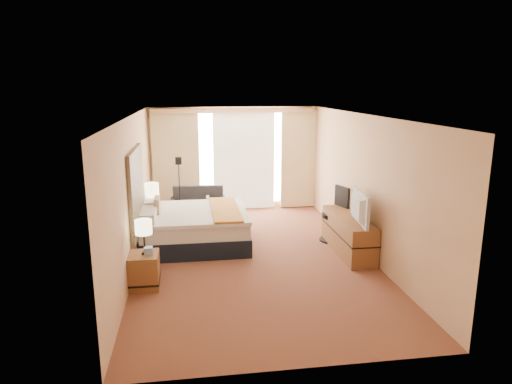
{
  "coord_description": "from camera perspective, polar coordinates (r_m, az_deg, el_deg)",
  "views": [
    {
      "loc": [
        -1.11,
        -7.92,
        3.09
      ],
      "look_at": [
        0.11,
        0.4,
        1.14
      ],
      "focal_mm": 32.0,
      "sensor_mm": 36.0,
      "label": 1
    }
  ],
  "objects": [
    {
      "name": "curtains",
      "position": [
        11.48,
        -2.76,
        4.62
      ],
      "size": [
        4.12,
        0.19,
        2.56
      ],
      "color": "beige",
      "rests_on": "floor"
    },
    {
      "name": "telephone",
      "position": [
        9.77,
        -12.61,
        -2.13
      ],
      "size": [
        0.21,
        0.19,
        0.07
      ],
      "primitive_type": "cube",
      "rotation": [
        0.0,
        0.0,
        -0.41
      ],
      "color": "black",
      "rests_on": "nightstand_right"
    },
    {
      "name": "nightstand_right",
      "position": [
        9.81,
        -12.48,
        -3.94
      ],
      "size": [
        0.45,
        0.52,
        0.55
      ],
      "primitive_type": "cube",
      "color": "brown",
      "rests_on": "floor"
    },
    {
      "name": "television",
      "position": [
        8.32,
        12.26,
        -1.89
      ],
      "size": [
        0.24,
        1.01,
        0.58
      ],
      "primitive_type": "imported",
      "rotation": [
        0.0,
        0.0,
        1.46
      ],
      "color": "black",
      "rests_on": "media_dresser"
    },
    {
      "name": "tissue_box",
      "position": [
        7.3,
        -13.29,
        -7.17
      ],
      "size": [
        0.14,
        0.14,
        0.12
      ],
      "primitive_type": "cube",
      "rotation": [
        0.0,
        0.0,
        0.07
      ],
      "color": "#88A1D2",
      "rests_on": "nightstand_left"
    },
    {
      "name": "desk_chair",
      "position": [
        9.45,
        9.96,
        -3.07
      ],
      "size": [
        0.55,
        0.55,
        1.12
      ],
      "rotation": [
        0.0,
        0.0,
        0.32
      ],
      "color": "black",
      "rests_on": "floor"
    },
    {
      "name": "floor",
      "position": [
        8.57,
        -0.37,
        -8.08
      ],
      "size": [
        4.2,
        7.0,
        0.02
      ],
      "primitive_type": "cube",
      "color": "#5A191C",
      "rests_on": "ground"
    },
    {
      "name": "wall_left",
      "position": [
        8.18,
        -15.12,
        -0.05
      ],
      "size": [
        0.02,
        7.0,
        2.6
      ],
      "primitive_type": "cube",
      "color": "#E8BB8D",
      "rests_on": "ground"
    },
    {
      "name": "headboard",
      "position": [
        8.37,
        -14.69,
        0.13
      ],
      "size": [
        0.06,
        1.85,
        1.5
      ],
      "primitive_type": "cube",
      "color": "black",
      "rests_on": "wall_left"
    },
    {
      "name": "media_dresser",
      "position": [
        8.88,
        11.45,
        -5.2
      ],
      "size": [
        0.5,
        1.8,
        0.7
      ],
      "primitive_type": "cube",
      "color": "brown",
      "rests_on": "floor"
    },
    {
      "name": "lamp_left",
      "position": [
        7.23,
        -13.88,
        -4.36
      ],
      "size": [
        0.26,
        0.26,
        0.55
      ],
      "color": "black",
      "rests_on": "nightstand_left"
    },
    {
      "name": "loveseat",
      "position": [
        10.78,
        -7.2,
        -2.25
      ],
      "size": [
        1.31,
        0.74,
        0.8
      ],
      "rotation": [
        0.0,
        0.0,
        -0.05
      ],
      "color": "maroon",
      "rests_on": "floor"
    },
    {
      "name": "wall_right",
      "position": [
        8.73,
        13.4,
        0.85
      ],
      "size": [
        0.02,
        7.0,
        2.6
      ],
      "primitive_type": "cube",
      "color": "#E8BB8D",
      "rests_on": "ground"
    },
    {
      "name": "bed",
      "position": [
        9.17,
        -7.71,
        -4.37
      ],
      "size": [
        2.05,
        1.88,
        1.0
      ],
      "color": "black",
      "rests_on": "floor"
    },
    {
      "name": "wall_front",
      "position": [
        4.89,
        5.37,
        -8.48
      ],
      "size": [
        4.2,
        0.02,
        2.6
      ],
      "primitive_type": "cube",
      "color": "#E8BB8D",
      "rests_on": "ground"
    },
    {
      "name": "lamp_right",
      "position": [
        9.63,
        -12.9,
        0.3
      ],
      "size": [
        0.29,
        0.29,
        0.61
      ],
      "color": "black",
      "rests_on": "nightstand_right"
    },
    {
      "name": "window",
      "position": [
        11.6,
        -1.54,
        4.27
      ],
      "size": [
        2.3,
        0.02,
        2.3
      ],
      "primitive_type": "cube",
      "color": "silver",
      "rests_on": "wall_back"
    },
    {
      "name": "floor_lamp",
      "position": [
        10.5,
        -9.6,
        1.87
      ],
      "size": [
        0.19,
        0.19,
        1.54
      ],
      "color": "black",
      "rests_on": "floor"
    },
    {
      "name": "wall_back",
      "position": [
        11.61,
        -2.79,
        4.17
      ],
      "size": [
        4.2,
        0.02,
        2.6
      ],
      "primitive_type": "cube",
      "color": "#E8BB8D",
      "rests_on": "ground"
    },
    {
      "name": "ceiling",
      "position": [
        8.01,
        -0.4,
        9.54
      ],
      "size": [
        4.2,
        7.0,
        0.02
      ],
      "primitive_type": "cube",
      "color": "white",
      "rests_on": "wall_back"
    },
    {
      "name": "nightstand_left",
      "position": [
        7.46,
        -13.78,
        -9.51
      ],
      "size": [
        0.45,
        0.52,
        0.55
      ],
      "primitive_type": "cube",
      "color": "brown",
      "rests_on": "floor"
    }
  ]
}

